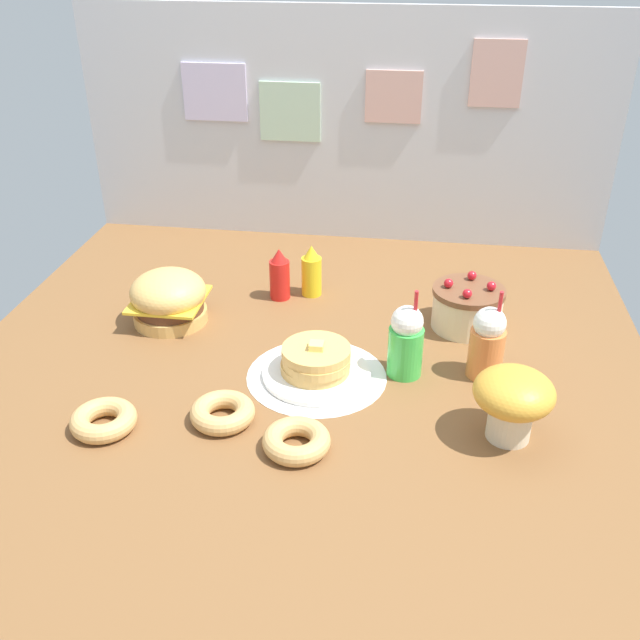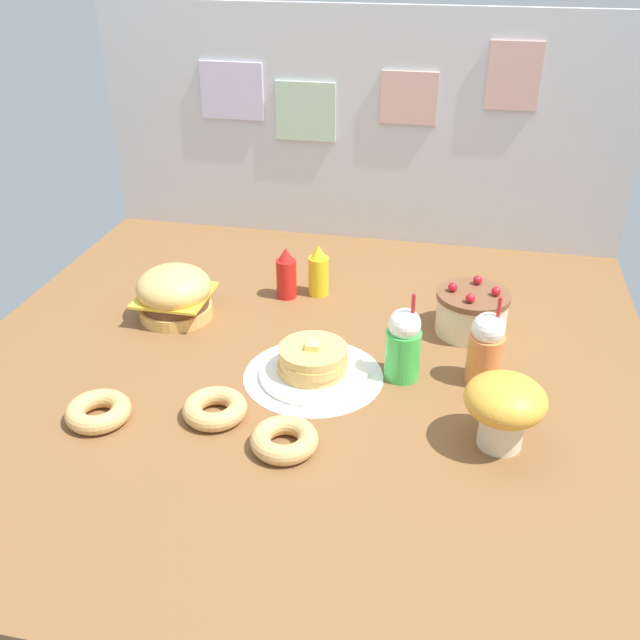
{
  "view_description": "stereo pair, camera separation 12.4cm",
  "coord_description": "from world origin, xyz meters",
  "views": [
    {
      "loc": [
        0.31,
        -1.8,
        1.19
      ],
      "look_at": [
        0.04,
        0.09,
        0.11
      ],
      "focal_mm": 40.21,
      "sensor_mm": 36.0,
      "label": 1
    },
    {
      "loc": [
        0.43,
        -1.78,
        1.19
      ],
      "look_at": [
        0.04,
        0.09,
        0.11
      ],
      "focal_mm": 40.21,
      "sensor_mm": 36.0,
      "label": 2
    }
  ],
  "objects": [
    {
      "name": "back_wall",
      "position": [
        -0.0,
        1.03,
        0.46
      ],
      "size": [
        2.11,
        0.04,
        0.91
      ],
      "color": "silver",
      "rests_on": "ground_plane"
    },
    {
      "name": "burger",
      "position": [
        -0.49,
        0.21,
        0.09
      ],
      "size": [
        0.25,
        0.25,
        0.18
      ],
      "color": "#DBA859",
      "rests_on": "ground_plane"
    },
    {
      "name": "mustard_bottle",
      "position": [
        -0.05,
        0.47,
        0.09
      ],
      "size": [
        0.07,
        0.07,
        0.19
      ],
      "color": "yellow",
      "rests_on": "ground_plane"
    },
    {
      "name": "orange_float_cup",
      "position": [
        0.54,
        0.02,
        0.11
      ],
      "size": [
        0.1,
        0.1,
        0.28
      ],
      "color": "orange",
      "rests_on": "ground_plane"
    },
    {
      "name": "ground_plane",
      "position": [
        0.0,
        0.0,
        -0.01
      ],
      "size": [
        2.11,
        2.07,
        0.02
      ],
      "primitive_type": "cube",
      "color": "brown"
    },
    {
      "name": "doily_mat",
      "position": [
        0.05,
        -0.05,
        0.0
      ],
      "size": [
        0.42,
        0.42,
        0.0
      ],
      "primitive_type": "cylinder",
      "color": "white",
      "rests_on": "ground_plane"
    },
    {
      "name": "layer_cake",
      "position": [
        0.49,
        0.31,
        0.07
      ],
      "size": [
        0.24,
        0.24,
        0.17
      ],
      "color": "beige",
      "rests_on": "ground_plane"
    },
    {
      "name": "ketchup_bottle",
      "position": [
        -0.15,
        0.43,
        0.09
      ],
      "size": [
        0.07,
        0.07,
        0.19
      ],
      "color": "red",
      "rests_on": "ground_plane"
    },
    {
      "name": "donut_chocolate",
      "position": [
        -0.17,
        -0.3,
        0.03
      ],
      "size": [
        0.18,
        0.18,
        0.05
      ],
      "color": "tan",
      "rests_on": "ground_plane"
    },
    {
      "name": "pancake_stack",
      "position": [
        0.05,
        -0.05,
        0.04
      ],
      "size": [
        0.32,
        0.32,
        0.11
      ],
      "color": "white",
      "rests_on": "doily_mat"
    },
    {
      "name": "mushroom_stool",
      "position": [
        0.58,
        -0.26,
        0.12
      ],
      "size": [
        0.21,
        0.21,
        0.2
      ],
      "color": "beige",
      "rests_on": "ground_plane"
    },
    {
      "name": "donut_pink_glaze",
      "position": [
        -0.47,
        -0.38,
        0.03
      ],
      "size": [
        0.18,
        0.18,
        0.05
      ],
      "color": "tan",
      "rests_on": "ground_plane"
    },
    {
      "name": "cream_soda_cup",
      "position": [
        0.3,
        -0.0,
        0.11
      ],
      "size": [
        0.1,
        0.1,
        0.28
      ],
      "color": "green",
      "rests_on": "ground_plane"
    },
    {
      "name": "donut_vanilla",
      "position": [
        0.05,
        -0.39,
        0.03
      ],
      "size": [
        0.18,
        0.18,
        0.05
      ],
      "color": "tan",
      "rests_on": "ground_plane"
    }
  ]
}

